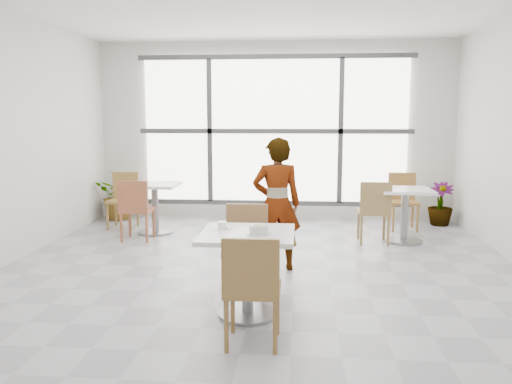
# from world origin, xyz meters

# --- Properties ---
(floor) EXTENTS (7.00, 7.00, 0.00)m
(floor) POSITION_xyz_m (0.00, 0.00, 0.00)
(floor) COLOR #9E9EA5
(floor) RESTS_ON ground
(wall_back) EXTENTS (6.00, 0.00, 6.00)m
(wall_back) POSITION_xyz_m (0.00, 3.50, 1.50)
(wall_back) COLOR silver
(wall_back) RESTS_ON ground
(wall_front) EXTENTS (6.00, 0.00, 6.00)m
(wall_front) POSITION_xyz_m (0.00, -3.50, 1.50)
(wall_front) COLOR silver
(wall_front) RESTS_ON ground
(window) EXTENTS (4.60, 0.07, 2.52)m
(window) POSITION_xyz_m (0.00, 3.44, 1.50)
(window) COLOR white
(window) RESTS_ON ground
(main_table) EXTENTS (0.80, 0.80, 0.75)m
(main_table) POSITION_xyz_m (-0.01, -1.00, 0.52)
(main_table) COLOR white
(main_table) RESTS_ON ground
(chair_near) EXTENTS (0.42, 0.42, 0.87)m
(chair_near) POSITION_xyz_m (0.08, -1.63, 0.50)
(chair_near) COLOR olive
(chair_near) RESTS_ON ground
(chair_far) EXTENTS (0.42, 0.42, 0.87)m
(chair_far) POSITION_xyz_m (-0.10, -0.35, 0.50)
(chair_far) COLOR olive
(chair_far) RESTS_ON ground
(oatmeal_bowl) EXTENTS (0.21, 0.21, 0.09)m
(oatmeal_bowl) POSITION_xyz_m (0.09, -1.07, 0.79)
(oatmeal_bowl) COLOR silver
(oatmeal_bowl) RESTS_ON main_table
(coffee_cup) EXTENTS (0.16, 0.13, 0.07)m
(coffee_cup) POSITION_xyz_m (-0.25, -0.89, 0.78)
(coffee_cup) COLOR white
(coffee_cup) RESTS_ON main_table
(person) EXTENTS (0.60, 0.44, 1.51)m
(person) POSITION_xyz_m (0.17, 0.45, 0.75)
(person) COLOR black
(person) RESTS_ON ground
(bg_table_left) EXTENTS (0.70, 0.70, 0.75)m
(bg_table_left) POSITION_xyz_m (-1.73, 2.17, 0.49)
(bg_table_left) COLOR silver
(bg_table_left) RESTS_ON ground
(bg_table_right) EXTENTS (0.70, 0.70, 0.75)m
(bg_table_right) POSITION_xyz_m (1.89, 1.91, 0.49)
(bg_table_right) COLOR white
(bg_table_right) RESTS_ON ground
(bg_chair_left_near) EXTENTS (0.42, 0.42, 0.87)m
(bg_chair_left_near) POSITION_xyz_m (-1.85, 1.63, 0.50)
(bg_chair_left_near) COLOR #9E5537
(bg_chair_left_near) RESTS_ON ground
(bg_chair_left_far) EXTENTS (0.42, 0.42, 0.87)m
(bg_chair_left_far) POSITION_xyz_m (-2.34, 2.56, 0.50)
(bg_chair_left_far) COLOR olive
(bg_chair_left_far) RESTS_ON ground
(bg_chair_right_near) EXTENTS (0.42, 0.42, 0.87)m
(bg_chair_right_near) POSITION_xyz_m (1.45, 1.76, 0.50)
(bg_chair_right_near) COLOR olive
(bg_chair_right_near) RESTS_ON ground
(bg_chair_right_far) EXTENTS (0.42, 0.42, 0.87)m
(bg_chair_right_far) POSITION_xyz_m (2.04, 2.80, 0.50)
(bg_chair_right_far) COLOR olive
(bg_chair_right_far) RESTS_ON ground
(plant_left) EXTENTS (0.79, 0.69, 0.85)m
(plant_left) POSITION_xyz_m (-2.61, 3.17, 0.43)
(plant_left) COLOR #3A7C3A
(plant_left) RESTS_ON ground
(plant_right) EXTENTS (0.49, 0.49, 0.70)m
(plant_right) POSITION_xyz_m (2.70, 3.12, 0.35)
(plant_right) COLOR #4D7F39
(plant_right) RESTS_ON ground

